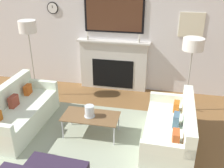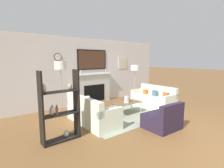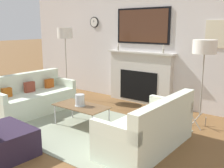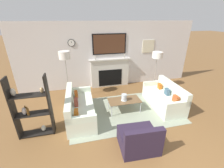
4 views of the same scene
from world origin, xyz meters
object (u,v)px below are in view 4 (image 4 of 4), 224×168
object	(u,v)px
hurricane_candle	(124,98)
coffee_table	(124,101)
couch_right	(164,98)
shelf_unit	(32,109)
floor_lamp_right	(157,56)
couch_left	(79,109)
floor_lamp_left	(65,56)
armchair	(139,139)

from	to	relation	value
hurricane_candle	coffee_table	bearing A→B (deg)	34.46
couch_right	shelf_unit	xyz separation A→B (m)	(-3.96, -0.44, 0.47)
couch_right	floor_lamp_right	world-z (taller)	floor_lamp_right
couch_left	floor_lamp_right	size ratio (longest dim) A/B	1.12
shelf_unit	coffee_table	bearing A→B (deg)	10.46
couch_left	hurricane_candle	bearing A→B (deg)	0.54
floor_lamp_left	floor_lamp_right	bearing A→B (deg)	0.00
floor_lamp_right	armchair	bearing A→B (deg)	-123.73
floor_lamp_left	couch_left	bearing A→B (deg)	-76.31
couch_right	shelf_unit	size ratio (longest dim) A/B	1.04
couch_left	floor_lamp_left	bearing A→B (deg)	103.69
coffee_table	floor_lamp_left	size ratio (longest dim) A/B	0.57
armchair	floor_lamp_left	world-z (taller)	floor_lamp_left
couch_right	armchair	distance (m)	2.17
armchair	coffee_table	size ratio (longest dim) A/B	0.88
armchair	hurricane_candle	bearing A→B (deg)	85.25
coffee_table	shelf_unit	world-z (taller)	shelf_unit
coffee_table	floor_lamp_left	xyz separation A→B (m)	(-1.74, 1.28, 1.25)
couch_left	hurricane_candle	distance (m)	1.42
couch_left	floor_lamp_right	bearing A→B (deg)	22.45
coffee_table	floor_lamp_left	distance (m)	2.50
couch_left	shelf_unit	xyz separation A→B (m)	(-1.11, -0.44, 0.46)
couch_left	couch_right	world-z (taller)	couch_left
floor_lamp_left	coffee_table	bearing A→B (deg)	-36.26
floor_lamp_right	couch_left	bearing A→B (deg)	-157.55
coffee_table	shelf_unit	distance (m)	2.61
floor_lamp_right	shelf_unit	xyz separation A→B (m)	(-4.28, -1.75, -0.69)
armchair	shelf_unit	bearing A→B (deg)	155.92
hurricane_candle	shelf_unit	distance (m)	2.57
floor_lamp_right	hurricane_candle	bearing A→B (deg)	-143.62
coffee_table	hurricane_candle	distance (m)	0.12
couch_right	floor_lamp_right	distance (m)	1.78
couch_right	floor_lamp_right	bearing A→B (deg)	76.40
floor_lamp_left	shelf_unit	world-z (taller)	floor_lamp_left
shelf_unit	floor_lamp_right	bearing A→B (deg)	22.24
shelf_unit	couch_right	bearing A→B (deg)	6.33
hurricane_candle	floor_lamp_left	xyz separation A→B (m)	(-1.72, 1.29, 1.13)
couch_left	coffee_table	size ratio (longest dim) A/B	1.76
hurricane_candle	floor_lamp_right	xyz separation A→B (m)	(1.75, 1.29, 0.95)
couch_right	coffee_table	distance (m)	1.42
hurricane_candle	floor_lamp_left	world-z (taller)	floor_lamp_left
armchair	coffee_table	distance (m)	1.55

